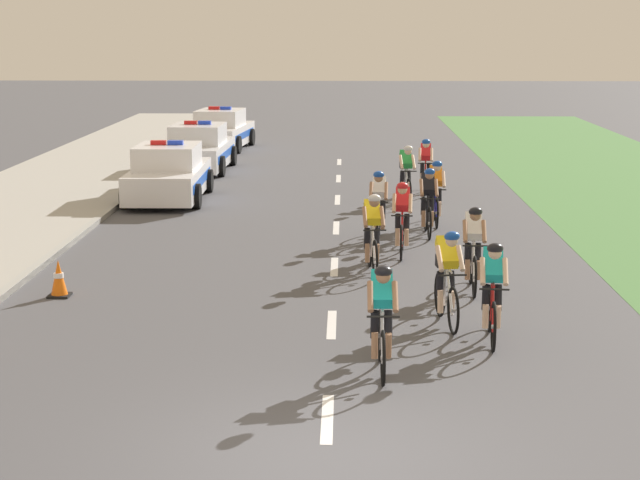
{
  "coord_description": "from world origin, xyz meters",
  "views": [
    {
      "loc": [
        0.19,
        -10.58,
        4.5
      ],
      "look_at": [
        -0.21,
        6.3,
        1.1
      ],
      "focal_mm": 59.62,
      "sensor_mm": 36.0,
      "label": 1
    }
  ],
  "objects_px": {
    "cyclist_tenth": "(406,173)",
    "police_car_nearest": "(168,175)",
    "cyclist_lead": "(382,316)",
    "cyclist_eighth": "(379,204)",
    "police_car_third": "(221,131)",
    "traffic_cone_near": "(59,279)",
    "cyclist_ninth": "(436,191)",
    "police_car_second": "(199,149)",
    "cyclist_eleventh": "(426,165)",
    "cyclist_fifth": "(373,231)",
    "cyclist_sixth": "(402,217)",
    "cyclist_fourth": "(473,247)",
    "cyclist_seventh": "(428,200)",
    "cyclist_second": "(493,289)",
    "cyclist_third": "(447,276)"
  },
  "relations": [
    {
      "from": "cyclist_lead",
      "to": "cyclist_fourth",
      "type": "distance_m",
      "value": 4.8
    },
    {
      "from": "cyclist_second",
      "to": "cyclist_eighth",
      "type": "xyz_separation_m",
      "value": [
        -1.41,
        7.52,
        0.0
      ]
    },
    {
      "from": "police_car_second",
      "to": "traffic_cone_near",
      "type": "bearing_deg",
      "value": -90.7
    },
    {
      "from": "cyclist_ninth",
      "to": "cyclist_third",
      "type": "bearing_deg",
      "value": -93.6
    },
    {
      "from": "police_car_second",
      "to": "traffic_cone_near",
      "type": "height_order",
      "value": "police_car_second"
    },
    {
      "from": "cyclist_lead",
      "to": "cyclist_tenth",
      "type": "xyz_separation_m",
      "value": [
        1.09,
        13.86,
        0.0
      ]
    },
    {
      "from": "cyclist_eighth",
      "to": "police_car_nearest",
      "type": "relative_size",
      "value": 0.39
    },
    {
      "from": "cyclist_third",
      "to": "cyclist_eleventh",
      "type": "relative_size",
      "value": 1.0
    },
    {
      "from": "cyclist_seventh",
      "to": "cyclist_eleventh",
      "type": "distance_m",
      "value": 6.05
    },
    {
      "from": "cyclist_tenth",
      "to": "cyclist_ninth",
      "type": "bearing_deg",
      "value": -80.73
    },
    {
      "from": "cyclist_fifth",
      "to": "cyclist_lead",
      "type": "bearing_deg",
      "value": -90.22
    },
    {
      "from": "cyclist_fifth",
      "to": "traffic_cone_near",
      "type": "relative_size",
      "value": 2.69
    },
    {
      "from": "cyclist_eighth",
      "to": "police_car_nearest",
      "type": "xyz_separation_m",
      "value": [
        -5.37,
        5.17,
        -0.11
      ]
    },
    {
      "from": "cyclist_lead",
      "to": "cyclist_eighth",
      "type": "bearing_deg",
      "value": 88.51
    },
    {
      "from": "cyclist_second",
      "to": "police_car_third",
      "type": "bearing_deg",
      "value": 105.38
    },
    {
      "from": "cyclist_sixth",
      "to": "cyclist_fourth",
      "type": "bearing_deg",
      "value": -69.54
    },
    {
      "from": "cyclist_fifth",
      "to": "cyclist_eleventh",
      "type": "distance_m",
      "value": 9.8
    },
    {
      "from": "cyclist_tenth",
      "to": "traffic_cone_near",
      "type": "bearing_deg",
      "value": -122.95
    },
    {
      "from": "cyclist_fourth",
      "to": "cyclist_seventh",
      "type": "relative_size",
      "value": 1.0
    },
    {
      "from": "police_car_nearest",
      "to": "police_car_second",
      "type": "distance_m",
      "value": 5.89
    },
    {
      "from": "cyclist_eighth",
      "to": "police_car_third",
      "type": "xyz_separation_m",
      "value": [
        -5.37,
        17.14,
        -0.11
      ]
    },
    {
      "from": "cyclist_fifth",
      "to": "police_car_second",
      "type": "height_order",
      "value": "police_car_second"
    },
    {
      "from": "cyclist_sixth",
      "to": "traffic_cone_near",
      "type": "height_order",
      "value": "cyclist_sixth"
    },
    {
      "from": "cyclist_sixth",
      "to": "cyclist_eighth",
      "type": "xyz_separation_m",
      "value": [
        -0.42,
        1.63,
        0.0
      ]
    },
    {
      "from": "police_car_third",
      "to": "traffic_cone_near",
      "type": "relative_size",
      "value": 7.1
    },
    {
      "from": "cyclist_seventh",
      "to": "cyclist_fifth",
      "type": "bearing_deg",
      "value": -109.79
    },
    {
      "from": "cyclist_lead",
      "to": "traffic_cone_near",
      "type": "distance_m",
      "value": 6.65
    },
    {
      "from": "cyclist_eighth",
      "to": "police_car_second",
      "type": "bearing_deg",
      "value": 115.91
    },
    {
      "from": "cyclist_fifth",
      "to": "cyclist_tenth",
      "type": "height_order",
      "value": "same"
    },
    {
      "from": "cyclist_seventh",
      "to": "cyclist_tenth",
      "type": "xyz_separation_m",
      "value": [
        -0.23,
        4.41,
        0.0
      ]
    },
    {
      "from": "cyclist_fifth",
      "to": "cyclist_seventh",
      "type": "bearing_deg",
      "value": 70.21
    },
    {
      "from": "cyclist_seventh",
      "to": "police_car_nearest",
      "type": "distance_m",
      "value": 7.99
    },
    {
      "from": "cyclist_lead",
      "to": "cyclist_eleventh",
      "type": "distance_m",
      "value": 15.59
    },
    {
      "from": "cyclist_eighth",
      "to": "cyclist_tenth",
      "type": "relative_size",
      "value": 1.0
    },
    {
      "from": "police_car_third",
      "to": "cyclist_sixth",
      "type": "bearing_deg",
      "value": -72.85
    },
    {
      "from": "cyclist_seventh",
      "to": "cyclist_ninth",
      "type": "bearing_deg",
      "value": 77.91
    },
    {
      "from": "cyclist_sixth",
      "to": "cyclist_ninth",
      "type": "xyz_separation_m",
      "value": [
        0.95,
        3.4,
        0.0
      ]
    },
    {
      "from": "cyclist_fifth",
      "to": "cyclist_eighth",
      "type": "xyz_separation_m",
      "value": [
        0.21,
        3.14,
        0.0
      ]
    },
    {
      "from": "cyclist_sixth",
      "to": "cyclist_seventh",
      "type": "xyz_separation_m",
      "value": [
        0.67,
        2.09,
        0.0
      ]
    },
    {
      "from": "police_car_nearest",
      "to": "traffic_cone_near",
      "type": "distance_m",
      "value": 10.21
    },
    {
      "from": "cyclist_tenth",
      "to": "police_car_nearest",
      "type": "xyz_separation_m",
      "value": [
        -6.23,
        0.29,
        -0.11
      ]
    },
    {
      "from": "cyclist_seventh",
      "to": "cyclist_fourth",
      "type": "bearing_deg",
      "value": -85.38
    },
    {
      "from": "cyclist_seventh",
      "to": "traffic_cone_near",
      "type": "relative_size",
      "value": 2.69
    },
    {
      "from": "cyclist_sixth",
      "to": "cyclist_eighth",
      "type": "relative_size",
      "value": 1.0
    },
    {
      "from": "cyclist_second",
      "to": "police_car_nearest",
      "type": "relative_size",
      "value": 0.39
    },
    {
      "from": "traffic_cone_near",
      "to": "cyclist_fifth",
      "type": "bearing_deg",
      "value": 19.48
    },
    {
      "from": "cyclist_ninth",
      "to": "police_car_second",
      "type": "height_order",
      "value": "police_car_second"
    },
    {
      "from": "cyclist_tenth",
      "to": "police_car_third",
      "type": "distance_m",
      "value": 13.75
    },
    {
      "from": "cyclist_sixth",
      "to": "traffic_cone_near",
      "type": "bearing_deg",
      "value": -150.32
    },
    {
      "from": "traffic_cone_near",
      "to": "cyclist_eleventh",
      "type": "bearing_deg",
      "value": 58.6
    }
  ]
}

